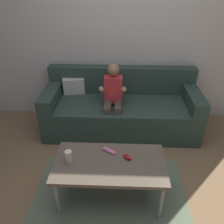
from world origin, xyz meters
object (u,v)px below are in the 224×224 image
couch (121,109)px  nunchuk_red (127,157)px  game_remote_pink_near_edge (109,151)px  soda_can (69,157)px  coffee_table (110,165)px  person_seated_on_couch (113,98)px

couch → nunchuk_red: couch is taller
game_remote_pink_near_edge → soda_can: soda_can is taller
coffee_table → soda_can: 0.38m
couch → game_remote_pink_near_edge: couch is taller
couch → coffee_table: size_ratio=2.02×
person_seated_on_couch → game_remote_pink_near_edge: bearing=-90.1°
couch → nunchuk_red: size_ratio=21.30×
person_seated_on_couch → nunchuk_red: (0.17, -0.99, -0.09)m
person_seated_on_couch → coffee_table: bearing=-89.5°
couch → soda_can: bearing=-110.4°
person_seated_on_couch → soda_can: (-0.36, -1.06, -0.05)m
couch → nunchuk_red: 1.19m
couch → coffee_table: (-0.09, -1.23, 0.12)m
couch → game_remote_pink_near_edge: size_ratio=15.02×
person_seated_on_couch → nunchuk_red: person_seated_on_couch is taller
game_remote_pink_near_edge → couch: bearing=84.5°
coffee_table → couch: bearing=85.7°
couch → person_seated_on_couch: person_seated_on_couch is taller
person_seated_on_couch → nunchuk_red: size_ratio=10.23×
game_remote_pink_near_edge → soda_can: 0.39m
person_seated_on_couch → coffee_table: 1.06m
couch → game_remote_pink_near_edge: bearing=-95.5°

